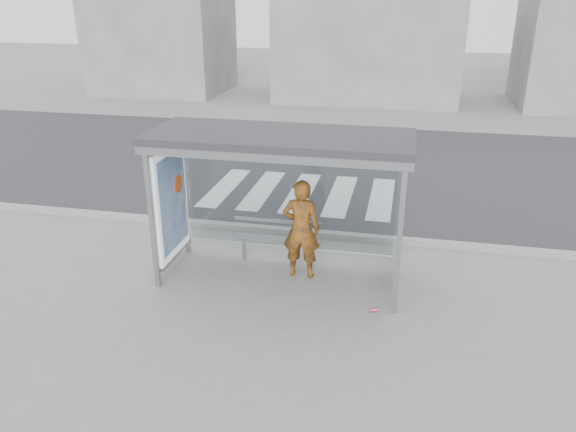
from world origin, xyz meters
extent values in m
plane|color=slate|center=(0.00, 0.00, 0.00)|extent=(80.00, 80.00, 0.00)
cube|color=#2E2E31|center=(0.00, 7.00, 0.00)|extent=(30.00, 10.00, 0.01)
cube|color=gray|center=(0.00, 1.95, 0.06)|extent=(30.00, 0.18, 0.12)
cube|color=silver|center=(-2.50, 4.50, 0.00)|extent=(0.55, 3.00, 0.00)
cube|color=silver|center=(-1.50, 4.50, 0.00)|extent=(0.55, 3.00, 0.00)
cube|color=silver|center=(-0.50, 4.50, 0.00)|extent=(0.55, 3.00, 0.00)
cube|color=silver|center=(0.50, 4.50, 0.00)|extent=(0.55, 3.00, 0.00)
cube|color=silver|center=(1.50, 4.50, 0.00)|extent=(0.55, 3.00, 0.00)
cube|color=gray|center=(-2.00, -0.70, 1.25)|extent=(0.08, 0.08, 2.50)
cube|color=gray|center=(2.00, -0.70, 1.25)|extent=(0.08, 0.08, 2.50)
cube|color=gray|center=(-2.00, 0.70, 1.25)|extent=(0.08, 0.08, 2.50)
cube|color=gray|center=(2.00, 0.70, 1.25)|extent=(0.08, 0.08, 2.50)
cube|color=#2D2D30|center=(0.00, 0.00, 2.56)|extent=(4.25, 1.65, 0.12)
cube|color=gray|center=(0.00, -0.76, 2.45)|extent=(4.25, 0.06, 0.18)
cube|color=white|center=(0.00, 0.70, 1.30)|extent=(3.80, 0.02, 2.00)
cube|color=white|center=(-2.00, 0.00, 1.30)|extent=(0.15, 1.25, 2.00)
cube|color=#366FC2|center=(-1.92, 0.00, 1.30)|extent=(0.01, 1.10, 1.70)
cylinder|color=#F55515|center=(-1.91, 0.25, 1.55)|extent=(0.02, 0.32, 0.32)
cube|color=white|center=(2.00, 0.00, 1.30)|extent=(0.03, 1.25, 2.00)
cube|color=beige|center=(1.97, 0.05, 1.40)|extent=(0.03, 0.86, 1.16)
cube|color=slate|center=(-10.00, 18.00, 3.00)|extent=(6.00, 5.00, 6.00)
cube|color=slate|center=(0.00, 18.00, 2.50)|extent=(8.00, 5.00, 5.00)
imported|color=#CC5113|center=(0.33, 0.20, 0.90)|extent=(0.66, 0.44, 1.80)
cube|color=slate|center=(-0.20, 0.57, 0.50)|extent=(1.63, 0.20, 0.05)
cylinder|color=slate|center=(-0.83, 0.57, 0.24)|extent=(0.06, 0.06, 0.48)
cylinder|color=slate|center=(0.44, 0.57, 0.24)|extent=(0.06, 0.06, 0.48)
cube|color=slate|center=(-0.20, 0.66, 0.82)|extent=(1.63, 0.04, 0.05)
cylinder|color=#EF466D|center=(1.69, -0.76, 0.03)|extent=(0.13, 0.09, 0.06)
camera|label=1|loc=(1.97, -8.54, 4.76)|focal=35.00mm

